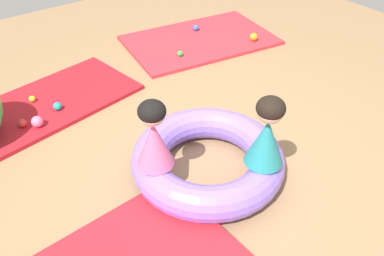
{
  "coord_description": "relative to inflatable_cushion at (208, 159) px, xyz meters",
  "views": [
    {
      "loc": [
        -1.51,
        -1.77,
        2.17
      ],
      "look_at": [
        -0.07,
        0.12,
        0.31
      ],
      "focal_mm": 36.56,
      "sensor_mm": 36.0,
      "label": 1
    }
  ],
  "objects": [
    {
      "name": "ground_plane",
      "position": [
        0.07,
        0.08,
        -0.13
      ],
      "size": [
        8.0,
        8.0,
        0.0
      ],
      "primitive_type": "plane",
      "color": "#93704C"
    },
    {
      "name": "gym_mat_front",
      "position": [
        1.38,
        1.85,
        -0.11
      ],
      "size": [
        1.95,
        1.4,
        0.04
      ],
      "primitive_type": "cube",
      "rotation": [
        0.0,
        0.0,
        -0.16
      ],
      "color": "red",
      "rests_on": "ground"
    },
    {
      "name": "gym_mat_far_left",
      "position": [
        -0.69,
        1.64,
        -0.11
      ],
      "size": [
        1.87,
        1.15,
        0.04
      ],
      "primitive_type": "cube",
      "rotation": [
        0.0,
        0.0,
        0.15
      ],
      "color": "#B21923",
      "rests_on": "ground"
    },
    {
      "name": "inflatable_cushion",
      "position": [
        0.0,
        0.0,
        0.0
      ],
      "size": [
        1.18,
        1.18,
        0.26
      ],
      "primitive_type": "torus",
      "color": "#8466E0",
      "rests_on": "ground"
    },
    {
      "name": "child_in_pink",
      "position": [
        -0.41,
        0.09,
        0.39
      ],
      "size": [
        0.31,
        0.31,
        0.52
      ],
      "rotation": [
        0.0,
        0.0,
        6.1
      ],
      "color": "#E5608E",
      "rests_on": "inflatable_cushion"
    },
    {
      "name": "child_in_teal",
      "position": [
        0.21,
        -0.36,
        0.39
      ],
      "size": [
        0.35,
        0.35,
        0.54
      ],
      "rotation": [
        0.0,
        0.0,
        3.46
      ],
      "color": "teal",
      "rests_on": "inflatable_cushion"
    },
    {
      "name": "play_ball_pink",
      "position": [
        -0.87,
        1.32,
        -0.04
      ],
      "size": [
        0.1,
        0.1,
        0.1
      ],
      "primitive_type": "sphere",
      "color": "pink",
      "rests_on": "gym_mat_far_left"
    },
    {
      "name": "play_ball_blue",
      "position": [
        1.49,
        2.07,
        -0.05
      ],
      "size": [
        0.07,
        0.07,
        0.07
      ],
      "primitive_type": "sphere",
      "color": "blue",
      "rests_on": "gym_mat_front"
    },
    {
      "name": "play_ball_teal",
      "position": [
        -0.63,
        1.45,
        -0.05
      ],
      "size": [
        0.08,
        0.08,
        0.08
      ],
      "primitive_type": "sphere",
      "color": "teal",
      "rests_on": "gym_mat_far_left"
    },
    {
      "name": "play_ball_red",
      "position": [
        -0.98,
        1.4,
        -0.05
      ],
      "size": [
        0.07,
        0.07,
        0.07
      ],
      "primitive_type": "sphere",
      "color": "red",
      "rests_on": "gym_mat_far_left"
    },
    {
      "name": "play_ball_orange",
      "position": [
        1.87,
        1.41,
        -0.04
      ],
      "size": [
        0.1,
        0.1,
        0.1
      ],
      "primitive_type": "sphere",
      "color": "orange",
      "rests_on": "gym_mat_front"
    },
    {
      "name": "play_ball_yellow",
      "position": [
        -0.77,
        1.73,
        -0.06
      ],
      "size": [
        0.06,
        0.06,
        0.06
      ],
      "primitive_type": "sphere",
      "color": "yellow",
      "rests_on": "gym_mat_far_left"
    },
    {
      "name": "play_ball_green_second",
      "position": [
        0.91,
        1.63,
        -0.06
      ],
      "size": [
        0.06,
        0.06,
        0.06
      ],
      "primitive_type": "sphere",
      "color": "green",
      "rests_on": "gym_mat_front"
    }
  ]
}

